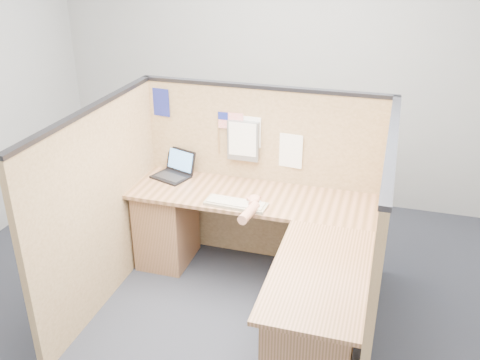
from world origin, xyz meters
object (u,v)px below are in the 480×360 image
(laptop, at_px, (173,170))
(mouse, at_px, (254,202))
(l_desk, at_px, (261,262))
(keyboard, at_px, (236,204))

(laptop, relative_size, mouse, 3.35)
(laptop, bearing_deg, l_desk, -12.21)
(l_desk, bearing_deg, laptop, 148.58)
(l_desk, height_order, laptop, laptop)
(laptop, relative_size, keyboard, 0.76)
(l_desk, bearing_deg, keyboard, 143.31)
(l_desk, xyz_separation_m, keyboard, (-0.25, 0.19, 0.35))
(l_desk, distance_m, keyboard, 0.47)
(laptop, xyz_separation_m, keyboard, (0.67, -0.38, -0.04))
(l_desk, xyz_separation_m, laptop, (-0.93, 0.57, 0.39))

